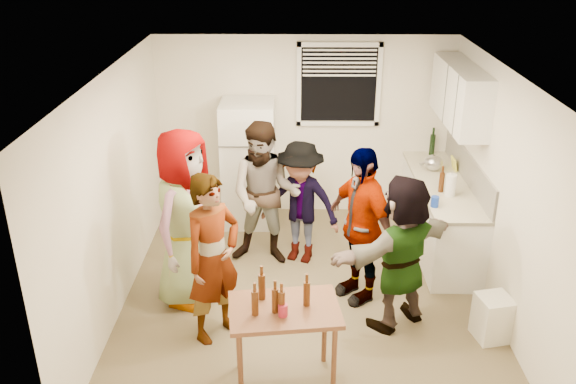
{
  "coord_description": "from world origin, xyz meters",
  "views": [
    {
      "loc": [
        -0.15,
        -5.76,
        3.83
      ],
      "look_at": [
        -0.21,
        0.27,
        1.15
      ],
      "focal_mm": 38.0,
      "sensor_mm": 36.0,
      "label": 1
    }
  ],
  "objects_px": {
    "serving_table": "(285,381)",
    "guest_black": "(357,295)",
    "refrigerator": "(249,164)",
    "guest_grey": "(192,298)",
    "guest_back_right": "(300,259)",
    "blue_cup": "(434,206)",
    "wine_bottle": "(431,155)",
    "beer_bottle_table": "(262,298)",
    "guest_back_left": "(266,260)",
    "guest_orange": "(396,321)",
    "trash_bin": "(493,316)",
    "kettle": "(433,170)",
    "guest_stripe": "(218,333)",
    "red_cup": "(283,316)",
    "beer_bottle_counter": "(440,192)"
  },
  "relations": [
    {
      "from": "guest_orange",
      "to": "blue_cup",
      "type": "bearing_deg",
      "value": -153.26
    },
    {
      "from": "wine_bottle",
      "to": "refrigerator",
      "type": "bearing_deg",
      "value": -174.4
    },
    {
      "from": "trash_bin",
      "to": "guest_orange",
      "type": "relative_size",
      "value": 0.28
    },
    {
      "from": "beer_bottle_table",
      "to": "guest_orange",
      "type": "xyz_separation_m",
      "value": [
        1.35,
        0.78,
        -0.8
      ]
    },
    {
      "from": "wine_bottle",
      "to": "blue_cup",
      "type": "relative_size",
      "value": 2.35
    },
    {
      "from": "kettle",
      "to": "guest_grey",
      "type": "bearing_deg",
      "value": -163.24
    },
    {
      "from": "refrigerator",
      "to": "guest_grey",
      "type": "distance_m",
      "value": 2.17
    },
    {
      "from": "kettle",
      "to": "red_cup",
      "type": "relative_size",
      "value": 2.39
    },
    {
      "from": "beer_bottle_table",
      "to": "guest_black",
      "type": "relative_size",
      "value": 0.14
    },
    {
      "from": "serving_table",
      "to": "guest_black",
      "type": "distance_m",
      "value": 1.62
    },
    {
      "from": "blue_cup",
      "to": "kettle",
      "type": "bearing_deg",
      "value": 79.21
    },
    {
      "from": "kettle",
      "to": "guest_stripe",
      "type": "xyz_separation_m",
      "value": [
        -2.57,
        -2.23,
        -0.9
      ]
    },
    {
      "from": "trash_bin",
      "to": "guest_back_right",
      "type": "xyz_separation_m",
      "value": [
        -1.9,
        1.54,
        -0.25
      ]
    },
    {
      "from": "serving_table",
      "to": "guest_grey",
      "type": "bearing_deg",
      "value": 128.31
    },
    {
      "from": "guest_back_right",
      "to": "wine_bottle",
      "type": "bearing_deg",
      "value": 57.23
    },
    {
      "from": "guest_stripe",
      "to": "blue_cup",
      "type": "bearing_deg",
      "value": -21.35
    },
    {
      "from": "blue_cup",
      "to": "guest_back_left",
      "type": "bearing_deg",
      "value": 170.02
    },
    {
      "from": "wine_bottle",
      "to": "guest_grey",
      "type": "bearing_deg",
      "value": -144.28
    },
    {
      "from": "serving_table",
      "to": "guest_orange",
      "type": "relative_size",
      "value": 0.58
    },
    {
      "from": "kettle",
      "to": "guest_orange",
      "type": "xyz_separation_m",
      "value": [
        -0.72,
        -2.02,
        -0.9
      ]
    },
    {
      "from": "wine_bottle",
      "to": "guest_black",
      "type": "xyz_separation_m",
      "value": [
        -1.18,
        -2.1,
        -0.9
      ]
    },
    {
      "from": "kettle",
      "to": "refrigerator",
      "type": "bearing_deg",
      "value": 160.25
    },
    {
      "from": "blue_cup",
      "to": "serving_table",
      "type": "distance_m",
      "value": 2.63
    },
    {
      "from": "guest_back_right",
      "to": "blue_cup",
      "type": "bearing_deg",
      "value": 7.61
    },
    {
      "from": "refrigerator",
      "to": "beer_bottle_table",
      "type": "xyz_separation_m",
      "value": [
        0.33,
        -3.13,
        -0.05
      ]
    },
    {
      "from": "refrigerator",
      "to": "guest_back_right",
      "type": "relative_size",
      "value": 1.11
    },
    {
      "from": "refrigerator",
      "to": "guest_back_left",
      "type": "height_order",
      "value": "refrigerator"
    },
    {
      "from": "guest_grey",
      "to": "guest_back_right",
      "type": "xyz_separation_m",
      "value": [
        1.21,
        0.87,
        0.0
      ]
    },
    {
      "from": "blue_cup",
      "to": "guest_back_right",
      "type": "distance_m",
      "value": 1.79
    },
    {
      "from": "guest_back_right",
      "to": "guest_back_left",
      "type": "bearing_deg",
      "value": -153.7
    },
    {
      "from": "wine_bottle",
      "to": "guest_back_right",
      "type": "xyz_separation_m",
      "value": [
        -1.81,
        -1.3,
        -0.9
      ]
    },
    {
      "from": "red_cup",
      "to": "guest_black",
      "type": "height_order",
      "value": "red_cup"
    },
    {
      "from": "blue_cup",
      "to": "guest_back_right",
      "type": "relative_size",
      "value": 0.08
    },
    {
      "from": "wine_bottle",
      "to": "serving_table",
      "type": "bearing_deg",
      "value": -119.3
    },
    {
      "from": "beer_bottle_table",
      "to": "red_cup",
      "type": "xyz_separation_m",
      "value": [
        0.19,
        -0.25,
        0.0
      ]
    },
    {
      "from": "wine_bottle",
      "to": "beer_bottle_counter",
      "type": "distance_m",
      "value": 1.27
    },
    {
      "from": "beer_bottle_counter",
      "to": "serving_table",
      "type": "relative_size",
      "value": 0.25
    },
    {
      "from": "refrigerator",
      "to": "guest_stripe",
      "type": "xyz_separation_m",
      "value": [
        -0.17,
        -2.56,
        -0.85
      ]
    },
    {
      "from": "serving_table",
      "to": "guest_back_left",
      "type": "bearing_deg",
      "value": 96.8
    },
    {
      "from": "wine_bottle",
      "to": "guest_black",
      "type": "height_order",
      "value": "wine_bottle"
    },
    {
      "from": "trash_bin",
      "to": "refrigerator",
      "type": "bearing_deg",
      "value": 134.84
    },
    {
      "from": "guest_back_left",
      "to": "guest_orange",
      "type": "relative_size",
      "value": 1.08
    },
    {
      "from": "wine_bottle",
      "to": "red_cup",
      "type": "relative_size",
      "value": 2.6
    },
    {
      "from": "serving_table",
      "to": "guest_stripe",
      "type": "relative_size",
      "value": 0.54
    },
    {
      "from": "blue_cup",
      "to": "guest_black",
      "type": "height_order",
      "value": "blue_cup"
    },
    {
      "from": "trash_bin",
      "to": "guest_grey",
      "type": "distance_m",
      "value": 3.2
    },
    {
      "from": "refrigerator",
      "to": "wine_bottle",
      "type": "distance_m",
      "value": 2.51
    },
    {
      "from": "kettle",
      "to": "trash_bin",
      "type": "relative_size",
      "value": 0.56
    },
    {
      "from": "refrigerator",
      "to": "guest_grey",
      "type": "xyz_separation_m",
      "value": [
        -0.53,
        -1.93,
        -0.85
      ]
    },
    {
      "from": "refrigerator",
      "to": "beer_bottle_table",
      "type": "relative_size",
      "value": 6.99
    }
  ]
}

